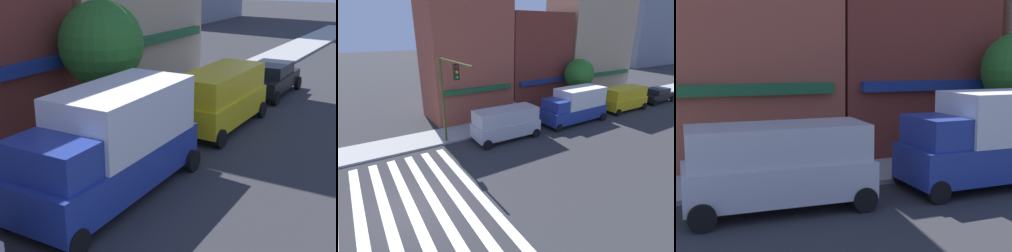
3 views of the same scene
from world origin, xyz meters
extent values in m
cube|color=#9E4C38|center=(8.06, 11.50, 6.15)|extent=(7.18, 5.00, 12.31)
cube|color=#1E592D|center=(8.06, 8.85, 3.00)|extent=(6.10, 0.30, 0.40)
cube|color=maroon|center=(15.23, 11.50, 4.65)|extent=(6.96, 5.00, 9.30)
cube|color=navy|center=(15.23, 8.85, 3.00)|extent=(5.92, 0.30, 0.40)
cube|color=#B7B7BC|center=(8.11, 4.70, 0.84)|extent=(5.04, 2.09, 1.00)
cube|color=#B7B7BC|center=(8.11, 4.70, 1.84)|extent=(4.78, 1.93, 1.00)
cylinder|color=black|center=(6.02, 5.70, 0.34)|extent=(0.68, 0.22, 0.68)
cylinder|color=black|center=(6.02, 3.70, 0.34)|extent=(0.68, 0.22, 0.68)
cylinder|color=black|center=(10.20, 5.70, 0.34)|extent=(0.68, 0.22, 0.68)
cylinder|color=black|center=(10.20, 3.70, 0.34)|extent=(0.68, 0.22, 0.68)
cube|color=navy|center=(15.12, 4.70, 0.89)|extent=(6.25, 2.36, 1.10)
cube|color=silver|center=(15.74, 4.70, 2.24)|extent=(4.39, 2.31, 1.60)
cube|color=navy|center=(13.14, 4.70, 1.89)|extent=(1.79, 2.13, 0.90)
cylinder|color=black|center=(12.43, 5.80, 0.34)|extent=(0.68, 0.22, 0.68)
cylinder|color=black|center=(12.43, 3.60, 0.34)|extent=(0.68, 0.22, 0.68)
cylinder|color=#23232D|center=(10.57, 7.31, 0.57)|extent=(0.26, 0.26, 0.85)
cylinder|color=slate|center=(10.57, 7.31, 1.35)|extent=(0.32, 0.32, 0.70)
sphere|color=tan|center=(10.57, 7.31, 1.81)|extent=(0.22, 0.22, 0.22)
camera|label=1|loc=(5.81, -2.69, 6.04)|focal=50.00mm
camera|label=2|loc=(-1.57, -10.87, 7.80)|focal=28.00mm
camera|label=3|loc=(5.43, -7.38, 4.10)|focal=50.00mm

